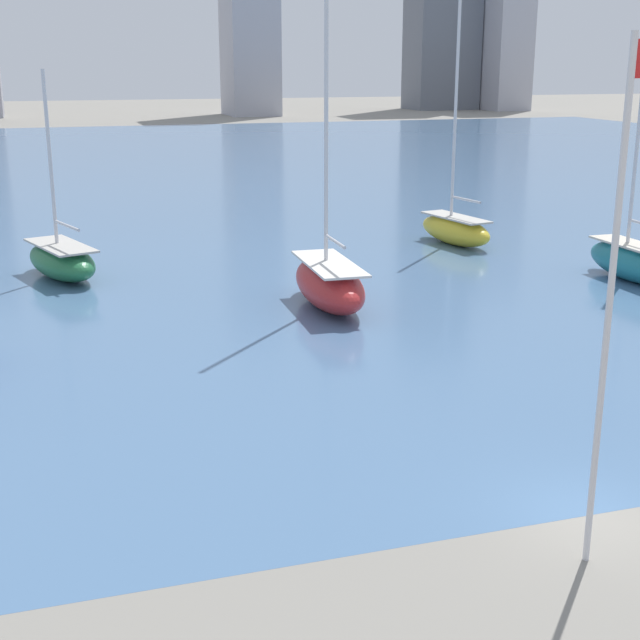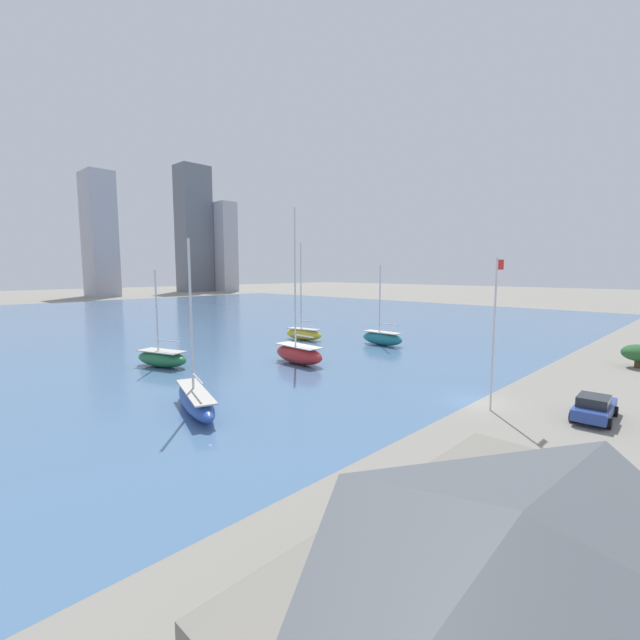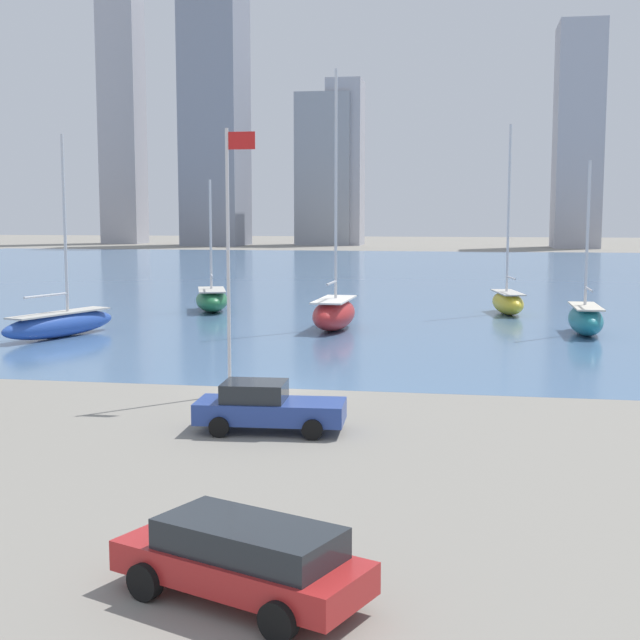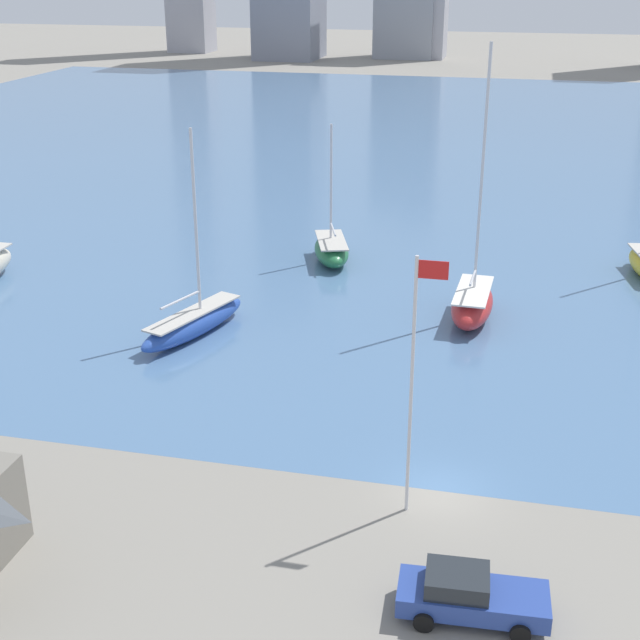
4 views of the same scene
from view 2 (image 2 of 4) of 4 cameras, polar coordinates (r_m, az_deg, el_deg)
The scene contains 12 objects.
ground_plane at distance 35.34m, azimuth 19.99°, elevation -10.20°, with size 500.00×500.00×0.00m, color gray.
harbor_water at distance 89.66m, azimuth -25.42°, elevation -0.45°, with size 180.00×140.00×0.00m.
boat_shed at distance 12.62m, azimuth 24.85°, elevation -31.31°, with size 12.71×7.80×4.63m.
flag_pole at distance 32.46m, azimuth 22.23°, elevation -1.05°, with size 1.24×0.14×10.89m.
yard_shrub at distance 54.96m, azimuth 36.73°, elevation -3.54°, with size 3.03×3.03×2.42m.
distant_city_skyline at distance 187.11m, azimuth -36.40°, elevation 10.40°, with size 174.51×23.53×68.18m.
sailboat_blue at distance 32.12m, azimuth -16.26°, elevation -10.12°, with size 4.58×9.07×12.21m.
sailboat_yellow at distance 61.89m, azimuth -2.20°, elevation -1.76°, with size 3.01×6.30×14.00m.
sailboat_red at distance 46.18m, azimuth -2.87°, elevation -4.44°, with size 2.72×7.02×16.56m.
sailboat_teal at distance 58.16m, azimuth 8.28°, elevation -2.36°, with size 2.04×6.25×10.71m.
sailboat_green at distance 47.63m, azimuth -20.32°, elevation -4.76°, with size 4.28×6.74×10.03m.
parked_pickup_blue at distance 34.60m, azimuth 32.73°, elevation -9.75°, with size 5.21×2.55×1.72m.
Camera 2 is at (-31.11, -13.50, 9.95)m, focal length 24.00 mm.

